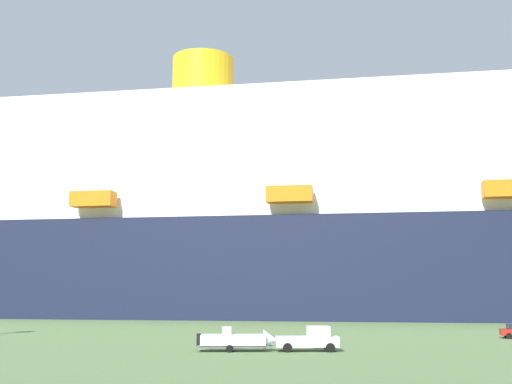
# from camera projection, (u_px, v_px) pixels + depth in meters

# --- Properties ---
(ground_plane) EXTENTS (600.00, 600.00, 0.00)m
(ground_plane) POSITION_uv_depth(u_px,v_px,m) (285.00, 326.00, 95.80)
(ground_plane) COLOR #567042
(cruise_ship) EXTENTS (308.19, 61.83, 62.26)m
(cruise_ship) POSITION_uv_depth(u_px,v_px,m) (389.00, 226.00, 125.24)
(cruise_ship) COLOR #191E38
(cruise_ship) RESTS_ON ground_plane
(pickup_truck) EXTENTS (5.76, 2.68, 2.20)m
(pickup_truck) POSITION_uv_depth(u_px,v_px,m) (310.00, 339.00, 56.44)
(pickup_truck) COLOR silver
(pickup_truck) RESTS_ON ground_plane
(small_boat_on_trailer) EXTENTS (8.05, 2.54, 2.15)m
(small_boat_on_trailer) POSITION_uv_depth(u_px,v_px,m) (241.00, 340.00, 56.35)
(small_boat_on_trailer) COLOR #595960
(small_boat_on_trailer) RESTS_ON ground_plane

